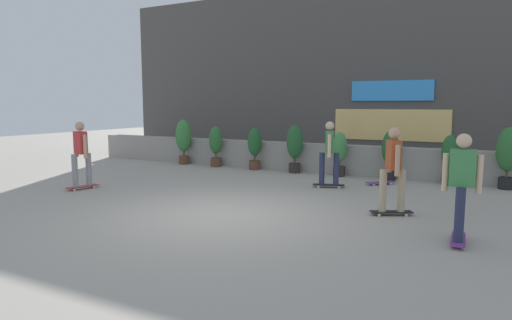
{
  "coord_description": "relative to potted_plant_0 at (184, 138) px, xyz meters",
  "views": [
    {
      "loc": [
        4.53,
        -7.09,
        2.13
      ],
      "look_at": [
        0.0,
        1.5,
        0.9
      ],
      "focal_mm": 30.99,
      "sensor_mm": 36.0,
      "label": 1
    }
  ],
  "objects": [
    {
      "name": "ground_plane",
      "position": [
        5.05,
        -5.55,
        -0.93
      ],
      "size": [
        48.0,
        48.0,
        0.0
      ],
      "primitive_type": "plane",
      "color": "#A8A093"
    },
    {
      "name": "planter_wall",
      "position": [
        5.05,
        0.45,
        -0.48
      ],
      "size": [
        18.0,
        0.4,
        0.9
      ],
      "primitive_type": "cube",
      "color": "gray",
      "rests_on": "ground"
    },
    {
      "name": "building_backdrop",
      "position": [
        5.05,
        4.45,
        2.32
      ],
      "size": [
        20.0,
        2.08,
        6.5
      ],
      "color": "#4C4947",
      "rests_on": "ground"
    },
    {
      "name": "potted_plant_0",
      "position": [
        0.0,
        0.0,
        0.0
      ],
      "size": [
        0.56,
        0.56,
        1.59
      ],
      "color": "brown",
      "rests_on": "ground"
    },
    {
      "name": "potted_plant_1",
      "position": [
        1.36,
        -0.0,
        -0.14
      ],
      "size": [
        0.46,
        0.46,
        1.38
      ],
      "color": "brown",
      "rests_on": "ground"
    },
    {
      "name": "potted_plant_2",
      "position": [
        2.86,
        -0.0,
        -0.16
      ],
      "size": [
        0.45,
        0.45,
        1.36
      ],
      "color": "brown",
      "rests_on": "ground"
    },
    {
      "name": "potted_plant_3",
      "position": [
        4.27,
        0.0,
        -0.07
      ],
      "size": [
        0.51,
        0.51,
        1.49
      ],
      "color": "#2D2823",
      "rests_on": "ground"
    },
    {
      "name": "potted_plant_4",
      "position": [
        5.71,
        0.0,
        -0.2
      ],
      "size": [
        0.42,
        0.42,
        1.32
      ],
      "color": "#2D2823",
      "rests_on": "ground"
    },
    {
      "name": "potted_plant_5",
      "position": [
        7.17,
        -0.0,
        -0.14
      ],
      "size": [
        0.46,
        0.46,
        1.39
      ],
      "color": "black",
      "rests_on": "ground"
    },
    {
      "name": "potted_plant_6",
      "position": [
        8.71,
        0.0,
        -0.19
      ],
      "size": [
        0.43,
        0.43,
        1.33
      ],
      "color": "black",
      "rests_on": "ground"
    },
    {
      "name": "potted_plant_7",
      "position": [
        10.04,
        -0.0,
        -0.01
      ],
      "size": [
        0.55,
        0.55,
        1.57
      ],
      "color": "black",
      "rests_on": "ground"
    },
    {
      "name": "skater_far_right",
      "position": [
        9.26,
        -5.36,
        0.01
      ],
      "size": [
        0.56,
        0.81,
        1.7
      ],
      "color": "#72338C",
      "rests_on": "ground"
    },
    {
      "name": "skater_by_wall_left",
      "position": [
        6.01,
        -1.87,
        0.01
      ],
      "size": [
        0.82,
        0.54,
        1.7
      ],
      "color": "black",
      "rests_on": "ground"
    },
    {
      "name": "skater_far_left",
      "position": [
        8.01,
        -4.06,
        0.01
      ],
      "size": [
        0.8,
        0.56,
        1.7
      ],
      "color": "black",
      "rests_on": "ground"
    },
    {
      "name": "skater_mid_plaza",
      "position": [
        0.59,
        -4.98,
        0.01
      ],
      "size": [
        0.54,
        0.82,
        1.7
      ],
      "color": "maroon",
      "rests_on": "ground"
    },
    {
      "name": "skateboard_aside",
      "position": [
        7.11,
        -0.86,
        -0.87
      ],
      "size": [
        0.69,
        0.73,
        0.08
      ],
      "color": "#72338C",
      "rests_on": "ground"
    }
  ]
}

